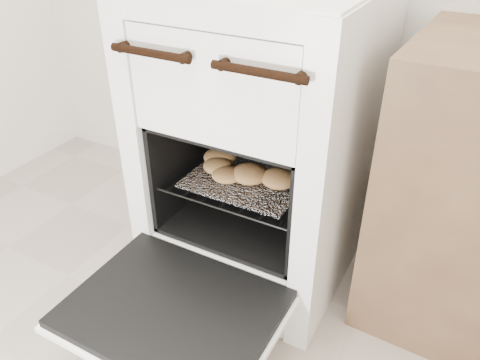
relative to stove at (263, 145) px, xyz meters
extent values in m
cube|color=white|center=(0.00, 0.02, 0.01)|extent=(0.66, 0.70, 1.00)
cylinder|color=black|center=(-0.15, -0.35, 0.38)|extent=(0.24, 0.02, 0.02)
cylinder|color=black|center=(0.15, -0.35, 0.38)|extent=(0.24, 0.02, 0.02)
cube|color=black|center=(0.00, -0.55, -0.26)|extent=(0.57, 0.44, 0.03)
cube|color=white|center=(0.00, -0.55, -0.28)|extent=(0.59, 0.46, 0.02)
cylinder|color=black|center=(-0.23, -0.07, -0.08)|extent=(0.01, 0.46, 0.01)
cylinder|color=black|center=(0.23, -0.07, -0.08)|extent=(0.01, 0.46, 0.01)
cylinder|color=black|center=(0.00, -0.29, -0.08)|extent=(0.47, 0.01, 0.01)
cylinder|color=black|center=(0.00, 0.15, -0.08)|extent=(0.47, 0.01, 0.01)
cylinder|color=black|center=(-0.20, -0.07, -0.08)|extent=(0.01, 0.44, 0.01)
cylinder|color=black|center=(-0.13, -0.07, -0.08)|extent=(0.01, 0.44, 0.01)
cylinder|color=black|center=(-0.07, -0.07, -0.08)|extent=(0.01, 0.44, 0.01)
cylinder|color=black|center=(0.00, -0.07, -0.08)|extent=(0.01, 0.44, 0.01)
cylinder|color=black|center=(0.07, -0.07, -0.08)|extent=(0.01, 0.44, 0.01)
cylinder|color=black|center=(0.13, -0.07, -0.08)|extent=(0.01, 0.44, 0.01)
cylinder|color=black|center=(0.20, -0.07, -0.08)|extent=(0.01, 0.44, 0.01)
cube|color=white|center=(0.00, -0.09, -0.08)|extent=(0.37, 0.33, 0.01)
ellipsoid|color=tan|center=(-0.05, -0.15, -0.05)|extent=(0.12, 0.12, 0.04)
ellipsoid|color=tan|center=(-0.13, -0.07, -0.05)|extent=(0.13, 0.13, 0.05)
ellipsoid|color=tan|center=(0.11, -0.10, -0.05)|extent=(0.16, 0.16, 0.05)
ellipsoid|color=tan|center=(0.13, 0.00, -0.05)|extent=(0.16, 0.16, 0.06)
ellipsoid|color=tan|center=(0.02, -0.12, -0.05)|extent=(0.16, 0.16, 0.05)
ellipsoid|color=tan|center=(-0.10, -0.12, -0.05)|extent=(0.14, 0.14, 0.05)
camera|label=1|loc=(0.61, -1.27, 0.73)|focal=35.00mm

